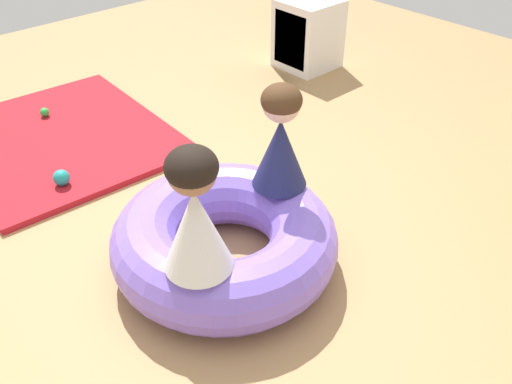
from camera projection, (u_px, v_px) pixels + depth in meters
ground_plane at (233, 271)px, 2.69m from camera, size 8.00×8.00×0.00m
gym_mat_far_left at (61, 138)px, 3.69m from camera, size 1.58×1.37×0.04m
inflatable_cushion at (225, 239)px, 2.63m from camera, size 1.09×1.09×0.33m
child_in_white at (195, 212)px, 2.10m from camera, size 0.39×0.39×0.56m
child_in_navy at (280, 138)px, 2.58m from camera, size 0.36×0.36×0.53m
play_ball_green at (45, 112)px, 3.88m from camera, size 0.06×0.06×0.06m
play_ball_teal at (61, 178)px, 3.19m from camera, size 0.10×0.10×0.10m
storage_cube at (306, 35)px, 4.55m from camera, size 0.44×0.44×0.56m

